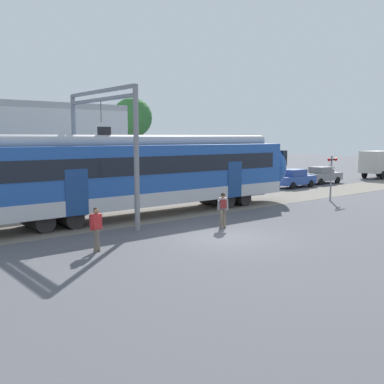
{
  "coord_description": "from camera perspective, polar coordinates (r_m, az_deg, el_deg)",
  "views": [
    {
      "loc": [
        -12.86,
        -13.52,
        4.2
      ],
      "look_at": [
        0.64,
        3.01,
        1.6
      ],
      "focal_mm": 42.0,
      "sensor_mm": 36.0,
      "label": 1
    }
  ],
  "objects": [
    {
      "name": "parked_car_white",
      "position": [
        35.35,
        7.44,
        1.34
      ],
      "size": [
        4.08,
        1.91,
        1.54
      ],
      "color": "silver",
      "rests_on": "ground"
    },
    {
      "name": "ground_plane",
      "position": [
        19.13,
        4.25,
        -5.76
      ],
      "size": [
        160.0,
        160.0,
        0.0
      ],
      "primitive_type": "plane",
      "color": "#515156"
    },
    {
      "name": "parked_car_grey",
      "position": [
        42.79,
        16.17,
        2.09
      ],
      "size": [
        4.07,
        1.9,
        1.54
      ],
      "color": "gray",
      "rests_on": "ground"
    },
    {
      "name": "street_tree_right",
      "position": [
        38.94,
        -7.6,
        9.3
      ],
      "size": [
        3.38,
        3.38,
        7.57
      ],
      "color": "brown",
      "rests_on": "ground"
    },
    {
      "name": "crossing_signal",
      "position": [
        31.03,
        17.29,
        2.58
      ],
      "size": [
        0.96,
        0.22,
        3.0
      ],
      "color": "gray",
      "rests_on": "ground"
    },
    {
      "name": "background_building",
      "position": [
        31.19,
        -22.01,
        4.62
      ],
      "size": [
        14.42,
        5.0,
        9.2
      ],
      "color": "beige",
      "rests_on": "ground"
    },
    {
      "name": "catenary_gantry",
      "position": [
        22.88,
        -11.42,
        7.09
      ],
      "size": [
        0.24,
        6.64,
        6.53
      ],
      "color": "gray",
      "rests_on": "ground"
    },
    {
      "name": "pedestrian_red",
      "position": [
        16.9,
        -12.1,
        -4.16
      ],
      "size": [
        0.54,
        0.66,
        1.67
      ],
      "color": "#6B6051",
      "rests_on": "ground"
    },
    {
      "name": "pedestrian_grey",
      "position": [
        20.86,
        3.95,
        -1.93
      ],
      "size": [
        0.67,
        0.54,
        1.67
      ],
      "color": "#6B6051",
      "rests_on": "ground"
    },
    {
      "name": "parked_car_blue",
      "position": [
        38.82,
        12.85,
        1.72
      ],
      "size": [
        4.02,
        1.79,
        1.54
      ],
      "color": "#284799",
      "rests_on": "ground"
    },
    {
      "name": "box_truck",
      "position": [
        50.47,
        22.71,
        3.42
      ],
      "size": [
        5.31,
        2.25,
        2.82
      ],
      "color": "beige",
      "rests_on": "ground"
    }
  ]
}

